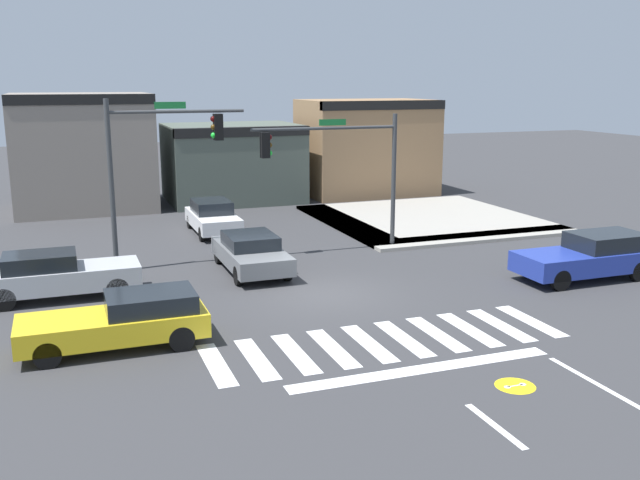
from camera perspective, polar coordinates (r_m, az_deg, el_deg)
ground_plane at (r=22.79m, az=0.47°, el=-4.35°), size 120.00×120.00×0.00m
crosswalk_near at (r=18.87m, az=5.37°, el=-8.09°), size 9.58×2.80×0.01m
bike_detector_marking at (r=16.77m, az=15.47°, el=-11.27°), size 0.91×0.91×0.01m
curb_corner_northeast at (r=34.55m, az=8.13°, el=1.56°), size 10.00×10.60×0.15m
storefront_row at (r=40.32m, az=-7.63°, el=6.99°), size 23.41×6.05×6.05m
traffic_signal_northeast at (r=27.70m, az=1.48°, el=6.65°), size 6.00×0.32×5.42m
traffic_signal_northwest at (r=25.86m, az=-12.91°, el=6.85°), size 4.90×0.32×6.10m
car_yellow at (r=18.85m, az=-15.67°, el=-6.26°), size 4.68×1.82×1.38m
car_blue at (r=26.03m, az=20.93°, el=-1.20°), size 4.78×1.95×1.56m
car_white at (r=32.02m, az=-8.66°, el=1.87°), size 1.78×4.27×1.46m
car_silver at (r=23.56m, az=-20.49°, el=-2.67°), size 4.80×1.71×1.50m
car_gray at (r=25.36m, az=-5.60°, el=-0.99°), size 1.92×4.56×1.36m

